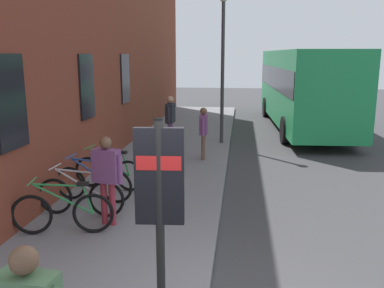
{
  "coord_description": "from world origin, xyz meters",
  "views": [
    {
      "loc": [
        -4.55,
        -0.36,
        3.19
      ],
      "look_at": [
        3.6,
        0.61,
        1.41
      ],
      "focal_mm": 38.89,
      "sensor_mm": 36.0,
      "label": 1
    }
  ],
  "objects_px": {
    "pedestrian_crossing_street": "(170,116)",
    "city_bus": "(303,84)",
    "pedestrian_by_facade": "(203,128)",
    "bicycle_by_door": "(81,196)",
    "transit_info_sign": "(160,190)",
    "pedestrian_near_bus": "(107,172)",
    "street_lamp": "(223,56)",
    "bicycle_far_end": "(109,172)",
    "bicycle_leaning_wall": "(63,212)",
    "bicycle_end_of_row": "(93,183)"
  },
  "relations": [
    {
      "from": "bicycle_far_end",
      "to": "pedestrian_near_bus",
      "type": "bearing_deg",
      "value": -162.58
    },
    {
      "from": "bicycle_by_door",
      "to": "city_bus",
      "type": "xyz_separation_m",
      "value": [
        11.21,
        -5.67,
        1.41
      ]
    },
    {
      "from": "bicycle_leaning_wall",
      "to": "transit_info_sign",
      "type": "xyz_separation_m",
      "value": [
        -2.15,
        -2.14,
        1.21
      ]
    },
    {
      "from": "transit_info_sign",
      "to": "pedestrian_near_bus",
      "type": "bearing_deg",
      "value": 29.49
    },
    {
      "from": "bicycle_by_door",
      "to": "pedestrian_crossing_street",
      "type": "distance_m",
      "value": 6.22
    },
    {
      "from": "pedestrian_by_facade",
      "to": "street_lamp",
      "type": "distance_m",
      "value": 3.23
    },
    {
      "from": "pedestrian_crossing_street",
      "to": "city_bus",
      "type": "bearing_deg",
      "value": -44.43
    },
    {
      "from": "city_bus",
      "to": "bicycle_far_end",
      "type": "bearing_deg",
      "value": 149.44
    },
    {
      "from": "bicycle_end_of_row",
      "to": "pedestrian_crossing_street",
      "type": "relative_size",
      "value": 1.02
    },
    {
      "from": "bicycle_leaning_wall",
      "to": "pedestrian_by_facade",
      "type": "distance_m",
      "value": 5.9
    },
    {
      "from": "city_bus",
      "to": "pedestrian_by_facade",
      "type": "relative_size",
      "value": 6.85
    },
    {
      "from": "bicycle_leaning_wall",
      "to": "city_bus",
      "type": "bearing_deg",
      "value": -25.14
    },
    {
      "from": "bicycle_far_end",
      "to": "street_lamp",
      "type": "height_order",
      "value": "street_lamp"
    },
    {
      "from": "pedestrian_near_bus",
      "to": "bicycle_end_of_row",
      "type": "bearing_deg",
      "value": 31.13
    },
    {
      "from": "bicycle_end_of_row",
      "to": "pedestrian_crossing_street",
      "type": "xyz_separation_m",
      "value": [
        5.34,
        -0.75,
        0.66
      ]
    },
    {
      "from": "bicycle_far_end",
      "to": "pedestrian_near_bus",
      "type": "height_order",
      "value": "pedestrian_near_bus"
    },
    {
      "from": "transit_info_sign",
      "to": "bicycle_end_of_row",
      "type": "bearing_deg",
      "value": 30.0
    },
    {
      "from": "pedestrian_by_facade",
      "to": "city_bus",
      "type": "bearing_deg",
      "value": -29.8
    },
    {
      "from": "bicycle_by_door",
      "to": "transit_info_sign",
      "type": "bearing_deg",
      "value": -144.24
    },
    {
      "from": "pedestrian_near_bus",
      "to": "bicycle_by_door",
      "type": "bearing_deg",
      "value": 61.77
    },
    {
      "from": "bicycle_leaning_wall",
      "to": "city_bus",
      "type": "height_order",
      "value": "city_bus"
    },
    {
      "from": "transit_info_sign",
      "to": "street_lamp",
      "type": "xyz_separation_m",
      "value": [
        10.16,
        -0.22,
        1.4
      ]
    },
    {
      "from": "bicycle_end_of_row",
      "to": "bicycle_by_door",
      "type": "bearing_deg",
      "value": -177.36
    },
    {
      "from": "pedestrian_by_facade",
      "to": "pedestrian_near_bus",
      "type": "relative_size",
      "value": 0.94
    },
    {
      "from": "pedestrian_by_facade",
      "to": "street_lamp",
      "type": "xyz_separation_m",
      "value": [
        2.46,
        -0.43,
        2.05
      ]
    },
    {
      "from": "pedestrian_crossing_street",
      "to": "pedestrian_by_facade",
      "type": "bearing_deg",
      "value": -139.49
    },
    {
      "from": "bicycle_leaning_wall",
      "to": "pedestrian_by_facade",
      "type": "relative_size",
      "value": 1.13
    },
    {
      "from": "bicycle_leaning_wall",
      "to": "bicycle_far_end",
      "type": "relative_size",
      "value": 1.0
    },
    {
      "from": "city_bus",
      "to": "pedestrian_crossing_street",
      "type": "height_order",
      "value": "city_bus"
    },
    {
      "from": "city_bus",
      "to": "pedestrian_crossing_street",
      "type": "xyz_separation_m",
      "value": [
        -5.06,
        4.96,
        -0.75
      ]
    },
    {
      "from": "bicycle_by_door",
      "to": "pedestrian_near_bus",
      "type": "relative_size",
      "value": 1.08
    },
    {
      "from": "bicycle_end_of_row",
      "to": "pedestrian_by_facade",
      "type": "relative_size",
      "value": 1.14
    },
    {
      "from": "pedestrian_by_facade",
      "to": "pedestrian_near_bus",
      "type": "height_order",
      "value": "pedestrian_near_bus"
    },
    {
      "from": "bicycle_leaning_wall",
      "to": "bicycle_far_end",
      "type": "xyz_separation_m",
      "value": [
        2.5,
        -0.02,
        -0.0
      ]
    },
    {
      "from": "bicycle_leaning_wall",
      "to": "bicycle_far_end",
      "type": "distance_m",
      "value": 2.5
    },
    {
      "from": "pedestrian_by_facade",
      "to": "street_lamp",
      "type": "height_order",
      "value": "street_lamp"
    },
    {
      "from": "bicycle_by_door",
      "to": "street_lamp",
      "type": "relative_size",
      "value": 0.35
    },
    {
      "from": "bicycle_leaning_wall",
      "to": "pedestrian_crossing_street",
      "type": "height_order",
      "value": "pedestrian_crossing_street"
    },
    {
      "from": "bicycle_by_door",
      "to": "pedestrian_by_facade",
      "type": "height_order",
      "value": "pedestrian_by_facade"
    },
    {
      "from": "transit_info_sign",
      "to": "bicycle_by_door",
      "type": "bearing_deg",
      "value": 35.76
    },
    {
      "from": "bicycle_by_door",
      "to": "pedestrian_crossing_street",
      "type": "xyz_separation_m",
      "value": [
        6.15,
        -0.71,
        0.66
      ]
    },
    {
      "from": "city_bus",
      "to": "pedestrian_near_bus",
      "type": "relative_size",
      "value": 6.45
    },
    {
      "from": "bicycle_end_of_row",
      "to": "transit_info_sign",
      "type": "bearing_deg",
      "value": -150.0
    },
    {
      "from": "bicycle_leaning_wall",
      "to": "street_lamp",
      "type": "xyz_separation_m",
      "value": [
        8.01,
        -2.36,
        2.61
      ]
    },
    {
      "from": "bicycle_end_of_row",
      "to": "pedestrian_by_facade",
      "type": "height_order",
      "value": "pedestrian_by_facade"
    },
    {
      "from": "bicycle_leaning_wall",
      "to": "street_lamp",
      "type": "relative_size",
      "value": 0.35
    },
    {
      "from": "city_bus",
      "to": "pedestrian_by_facade",
      "type": "distance_m",
      "value": 7.54
    },
    {
      "from": "bicycle_leaning_wall",
      "to": "bicycle_by_door",
      "type": "relative_size",
      "value": 0.99
    },
    {
      "from": "city_bus",
      "to": "pedestrian_near_bus",
      "type": "height_order",
      "value": "city_bus"
    },
    {
      "from": "city_bus",
      "to": "pedestrian_near_bus",
      "type": "xyz_separation_m",
      "value": [
        -11.56,
        5.01,
        -0.79
      ]
    }
  ]
}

